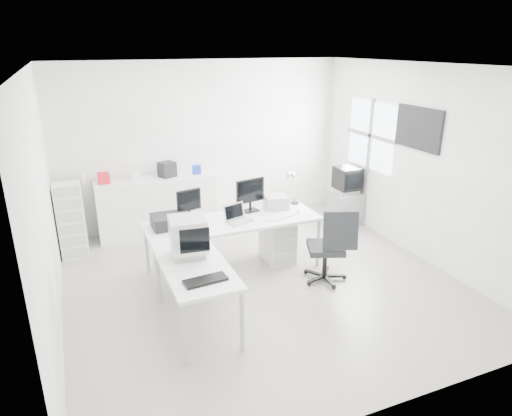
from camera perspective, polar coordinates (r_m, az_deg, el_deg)
name	(u,v)px	position (r m, az deg, el deg)	size (l,w,h in m)	color
floor	(262,282)	(6.24, 0.72, -9.25)	(5.00, 5.00, 0.01)	beige
ceiling	(263,66)	(5.46, 0.85, 17.38)	(5.00, 5.00, 0.01)	white
back_wall	(205,144)	(7.98, -6.43, 7.91)	(5.00, 0.02, 2.80)	white
left_wall	(44,209)	(5.27, -25.02, -0.15)	(0.02, 5.00, 2.80)	white
right_wall	(421,164)	(7.04, 19.90, 5.23)	(0.02, 5.00, 2.80)	white
window	(371,136)	(7.88, 14.14, 8.78)	(0.02, 1.20, 1.10)	white
wall_picture	(418,128)	(6.99, 19.64, 9.37)	(0.04, 0.90, 0.60)	black
main_desk	(234,245)	(6.42, -2.77, -4.66)	(2.40, 0.80, 0.75)	silver
side_desk	(196,295)	(5.26, -7.45, -10.72)	(0.70, 1.40, 0.75)	silver
drawer_pedestal	(278,241)	(6.74, 2.71, -4.13)	(0.40, 0.50, 0.60)	silver
inkjet_printer	(170,221)	(6.12, -10.67, -1.59)	(0.47, 0.37, 0.17)	black
lcd_monitor_small	(189,205)	(6.27, -8.37, 0.38)	(0.35, 0.20, 0.43)	black
lcd_monitor_large	(250,196)	(6.53, -0.72, 1.54)	(0.45, 0.18, 0.47)	black
laptop	(239,215)	(6.16, -2.09, -0.86)	(0.33, 0.34, 0.22)	#B7B7BA
white_keyboard	(281,217)	(6.37, 3.13, -1.09)	(0.46, 0.14, 0.02)	silver
white_mouse	(298,212)	(6.54, 5.32, -0.44)	(0.05, 0.05, 0.05)	silver
laser_printer	(276,202)	(6.70, 2.55, 0.75)	(0.33, 0.29, 0.19)	#AAAAAA
desk_lamp	(295,187)	(6.86, 4.94, 2.66)	(0.18, 0.18, 0.53)	silver
crt_monitor	(188,239)	(5.21, -8.47, -3.89)	(0.36, 0.36, 0.41)	#B7B7BA
black_keyboard	(205,280)	(4.73, -6.34, -8.96)	(0.45, 0.18, 0.03)	black
office_chair	(326,244)	(6.15, 8.72, -4.51)	(0.60, 0.60, 1.05)	#242629
tv_cabinet	(345,208)	(8.23, 11.12, -0.03)	(0.53, 0.43, 0.57)	gray
crt_tv	(347,181)	(8.08, 11.36, 3.39)	(0.50, 0.48, 0.45)	black
sideboard	(158,206)	(7.78, -12.21, 0.26)	(1.94, 0.49, 0.97)	silver
clutter_box_a	(104,178)	(7.52, -18.51, 3.56)	(0.17, 0.15, 0.17)	red
clutter_box_b	(136,176)	(7.57, -14.74, 3.92)	(0.14, 0.12, 0.14)	silver
clutter_box_c	(167,169)	(7.63, -11.06, 4.75)	(0.25, 0.22, 0.25)	black
clutter_box_d	(197,169)	(7.76, -7.42, 4.81)	(0.14, 0.13, 0.14)	#1C37C6
clutter_bottle	(83,178)	(7.54, -20.82, 3.52)	(0.07, 0.07, 0.22)	silver
filing_cabinet	(71,220)	(7.34, -22.10, -1.44)	(0.39, 0.46, 1.10)	silver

